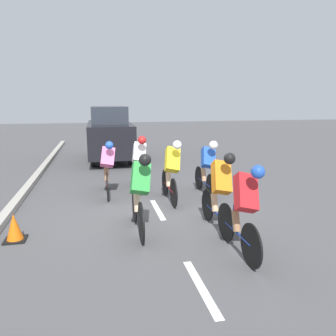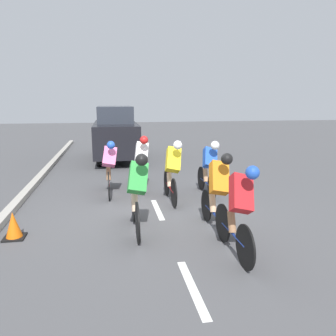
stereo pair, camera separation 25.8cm
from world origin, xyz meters
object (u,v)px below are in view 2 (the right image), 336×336
Objects in this scene: cyclist_red at (239,208)px; support_car at (116,133)px; cyclist_blue at (209,166)px; cyclist_yellow at (172,170)px; cyclist_orange at (218,190)px; traffic_cone at (13,226)px; cyclist_pink at (109,167)px; cyclist_white at (141,161)px; cyclist_green at (137,191)px.

support_car is at bearing -79.47° from cyclist_red.
cyclist_blue is 0.97× the size of cyclist_yellow.
cyclist_red is (-0.48, 2.95, -0.01)m from cyclist_yellow.
support_car is (1.69, -8.05, 0.29)m from cyclist_orange.
cyclist_orange is at bearing 175.25° from traffic_cone.
cyclist_orange is 3.29× the size of traffic_cone.
cyclist_pink reaches higher than traffic_cone.
cyclist_white is at bearing -27.32° from cyclist_blue.
cyclist_green is 3.53× the size of traffic_cone.
cyclist_yellow reaches higher than traffic_cone.
cyclist_blue is 3.37m from cyclist_red.
cyclist_white is at bearing -62.93° from cyclist_yellow.
cyclist_blue is 1.10m from cyclist_yellow.
cyclist_white is (0.63, -1.23, -0.00)m from cyclist_yellow.
cyclist_red is (-1.11, 4.18, -0.00)m from cyclist_white.
cyclist_yellow is at bearing 101.13° from support_car.
cyclist_orange is 8.23m from support_car.
support_car reaches higher than traffic_cone.
cyclist_orange is at bearing 172.93° from cyclist_green.
cyclist_orange is 0.38× the size of support_car.
cyclist_yellow is 1.71m from cyclist_pink.
cyclist_white is 1.03× the size of cyclist_red.
traffic_cone is (4.22, 2.00, -0.53)m from cyclist_blue.
cyclist_yellow is at bearing 20.10° from cyclist_blue.
cyclist_orange is at bearing 104.07° from cyclist_yellow.
cyclist_orange is 0.95× the size of cyclist_white.
cyclist_yellow reaches higher than cyclist_blue.
cyclist_white reaches higher than traffic_cone.
cyclist_yellow is 3.39× the size of traffic_cone.
cyclist_pink is 0.93m from cyclist_white.
traffic_cone is at bearing 25.40° from cyclist_blue.
cyclist_red is (0.00, 1.02, -0.02)m from cyclist_orange.
cyclist_green is 2.65m from cyclist_pink.
cyclist_white is 4.93m from support_car.
cyclist_green reaches higher than cyclist_red.
cyclist_red is (-1.47, 1.20, -0.01)m from cyclist_green.
support_car reaches higher than cyclist_white.
cyclist_pink is (2.51, -0.48, -0.03)m from cyclist_blue.
traffic_cone is at bearing 48.20° from cyclist_white.
traffic_cone is at bearing 27.02° from cyclist_yellow.
cyclist_yellow is 2.99m from cyclist_red.
cyclist_pink is at bearing -54.78° from cyclist_orange.
cyclist_blue is at bearing 152.68° from cyclist_white.
cyclist_red is at bearing 99.28° from cyclist_yellow.
cyclist_green is 1.90m from cyclist_red.
cyclist_red is at bearing 140.70° from cyclist_green.
cyclist_blue is 1.87m from cyclist_white.
cyclist_orange is (0.54, 2.31, 0.04)m from cyclist_blue.
cyclist_green is 2.27m from traffic_cone.
support_car is (0.57, -4.89, 0.30)m from cyclist_white.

